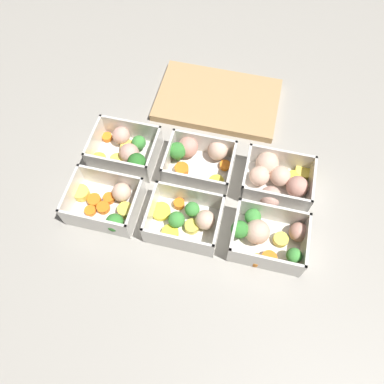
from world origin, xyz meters
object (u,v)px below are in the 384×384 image
at_px(container_near_center, 186,219).
at_px(container_near_right, 267,236).
at_px(container_near_left, 108,203).
at_px(container_far_center, 198,158).
at_px(container_far_left, 127,150).
at_px(container_far_right, 277,179).

bearing_deg(container_near_center, container_near_right, 0.45).
distance_m(container_near_left, container_far_center, 0.21).
xyz_separation_m(container_far_left, container_far_right, (0.32, 0.00, 0.00)).
xyz_separation_m(container_near_right, container_far_center, (-0.16, 0.14, -0.00)).
xyz_separation_m(container_near_left, container_far_left, (-0.00, 0.13, 0.00)).
relative_size(container_near_center, container_far_center, 1.04).
height_order(container_far_left, container_far_right, same).
distance_m(container_near_right, container_far_left, 0.34).
height_order(container_near_left, container_far_left, same).
relative_size(container_near_center, container_near_right, 0.95).
relative_size(container_near_center, container_far_right, 0.97).
relative_size(container_near_left, container_near_right, 0.97).
height_order(container_near_center, container_far_center, same).
xyz_separation_m(container_near_left, container_far_center, (0.15, 0.14, 0.00)).
height_order(container_near_left, container_near_center, same).
distance_m(container_near_right, container_far_right, 0.13).
height_order(container_near_left, container_far_right, same).
distance_m(container_near_center, container_far_left, 0.20).
xyz_separation_m(container_near_right, container_far_right, (0.00, 0.13, -0.00)).
relative_size(container_far_center, container_far_right, 0.93).
bearing_deg(container_far_center, container_far_left, -174.09).
xyz_separation_m(container_near_left, container_near_right, (0.31, 0.00, 0.00)).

